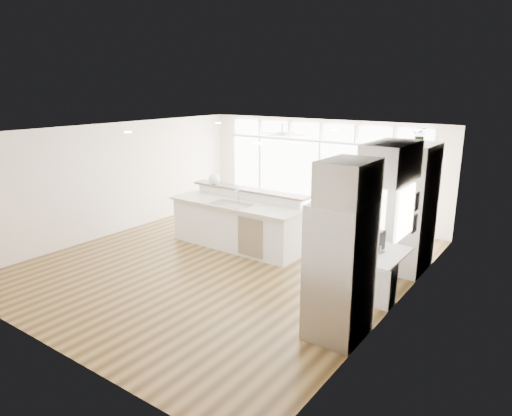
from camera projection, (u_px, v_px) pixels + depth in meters
The scene contains 24 objects.
floor at pixel (229, 261), 9.54m from camera, with size 7.00×8.00×0.02m, color #4A3316.
ceiling at pixel (227, 131), 8.84m from camera, with size 7.00×8.00×0.02m, color white.
wall_back at pixel (321, 170), 12.34m from camera, with size 7.00×0.04×2.70m, color white.
wall_front at pixel (39, 257), 6.04m from camera, with size 7.00×0.04×2.70m, color white.
wall_left at pixel (117, 179), 11.15m from camera, with size 0.04×8.00×2.70m, color white.
wall_right at pixel (400, 229), 7.23m from camera, with size 0.04×8.00×2.70m, color white.
glass_wall at pixel (319, 181), 12.37m from camera, with size 5.80×0.06×2.08m, color silver.
transom_row at pixel (321, 132), 12.02m from camera, with size 5.90×0.06×0.40m, color silver.
desk_window at pixel (405, 212), 7.43m from camera, with size 0.04×0.85×0.85m, color white.
ceiling_fan at pixel (282, 130), 11.38m from camera, with size 1.16×1.16×0.32m, color silver.
recessed_lights at pixel (233, 131), 9.00m from camera, with size 3.40×3.00×0.02m, color white.
oven_cabinet at pixel (414, 208), 8.85m from camera, with size 0.64×1.20×2.50m, color white.
desk_nook at pixel (380, 274), 7.92m from camera, with size 0.72×1.30×0.76m, color white.
upper_cabinets at pixel (391, 162), 7.39m from camera, with size 0.64×1.30×0.64m, color white.
refrigerator at pixel (340, 271), 6.47m from camera, with size 0.76×0.90×2.00m, color #A3A3A7.
fridge_cabinet at pixel (348, 182), 6.10m from camera, with size 0.64×0.90×0.60m, color white.
framed_photos at pixel (416, 213), 7.96m from camera, with size 0.06×0.22×0.80m, color black.
kitchen_island at pixel (235, 220), 10.19m from camera, with size 3.20×1.21×1.27m, color white.
rug at pixel (359, 286), 8.34m from camera, with size 0.85×0.62×0.01m, color #382011.
office_chair at pixel (381, 263), 8.27m from camera, with size 0.46×0.42×0.88m, color black.
fishbowl at pixel (214, 179), 10.84m from camera, with size 0.26×0.26×0.26m, color white.
monitor at pixel (378, 242), 7.82m from camera, with size 0.07×0.45×0.37m, color black.
keyboard at pixel (368, 250), 7.96m from camera, with size 0.13×0.36×0.02m, color silver.
potted_plant at pixel (420, 137), 8.50m from camera, with size 0.27×0.30×0.24m, color #294E21.
Camera 1 is at (5.63, -6.95, 3.54)m, focal length 32.00 mm.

